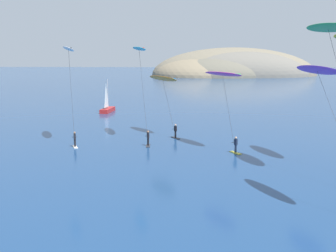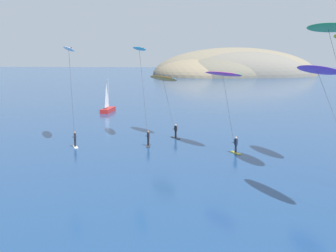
% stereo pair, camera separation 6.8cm
% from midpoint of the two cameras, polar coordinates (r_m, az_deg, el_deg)
% --- Properties ---
extents(headland_island, '(75.49, 53.44, 25.47)m').
position_cam_midpoint_polar(headland_island, '(195.08, 7.86, 6.77)').
color(headland_island, slate).
rests_on(headland_island, ground).
extents(sailboat_near, '(1.84, 5.95, 5.70)m').
position_cam_midpoint_polar(sailboat_near, '(73.96, -8.15, 2.41)').
color(sailboat_near, '#B22323').
rests_on(sailboat_near, ground).
extents(kitesurfer_green, '(4.13, 9.31, 12.46)m').
position_cam_midpoint_polar(kitesurfer_green, '(36.03, 21.12, 11.16)').
color(kitesurfer_green, yellow).
rests_on(kitesurfer_green, ground).
extents(kitesurfer_magenta, '(4.50, 5.56, 8.27)m').
position_cam_midpoint_polar(kitesurfer_magenta, '(44.14, 7.49, 6.33)').
color(kitesurfer_magenta, yellow).
rests_on(kitesurfer_magenta, ground).
extents(kitesurfer_purple, '(4.30, 9.34, 9.07)m').
position_cam_midpoint_polar(kitesurfer_purple, '(40.77, 19.75, 6.48)').
color(kitesurfer_purple, red).
rests_on(kitesurfer_purple, ground).
extents(kitesurfer_orange, '(4.65, 5.75, 7.44)m').
position_cam_midpoint_polar(kitesurfer_orange, '(51.83, -0.66, 5.98)').
color(kitesurfer_orange, '#2D2D33').
rests_on(kitesurfer_orange, ground).
extents(kitesurfer_cyan, '(3.06, 7.48, 10.88)m').
position_cam_midpoint_polar(kitesurfer_cyan, '(49.03, -3.87, 9.30)').
color(kitesurfer_cyan, '#2D2D33').
rests_on(kitesurfer_cyan, ground).
extents(kitesurfer_white, '(3.05, 5.77, 10.88)m').
position_cam_midpoint_polar(kitesurfer_white, '(48.12, -13.30, 8.98)').
color(kitesurfer_white, silver).
rests_on(kitesurfer_white, ground).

